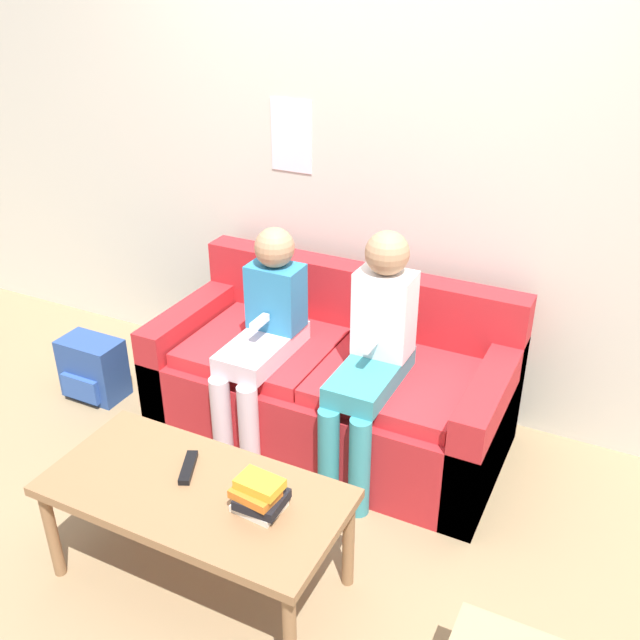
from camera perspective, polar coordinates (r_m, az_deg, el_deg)
ground_plane at (r=3.18m, az=-3.06°, el=-13.74°), size 10.00×10.00×0.00m
wall_back at (r=3.37m, az=4.84°, el=13.87°), size 8.00×0.06×2.60m
couch at (r=3.37m, az=1.00°, el=-5.22°), size 1.62×0.78×0.76m
coffee_table at (r=2.62m, az=-9.98°, el=-13.89°), size 1.07×0.52×0.43m
person_left at (r=3.17m, az=-4.57°, el=-0.93°), size 0.24×0.54×1.03m
person_right at (r=2.96m, az=4.26°, el=-2.39°), size 0.24×0.54×1.10m
tv_remote at (r=2.66m, az=-10.49°, el=-11.53°), size 0.11×0.17×0.02m
book_stack at (r=2.44m, az=-4.88°, el=-13.84°), size 0.17×0.15×0.12m
backpack at (r=3.89m, az=-17.71°, el=-3.73°), size 0.32×0.22×0.32m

